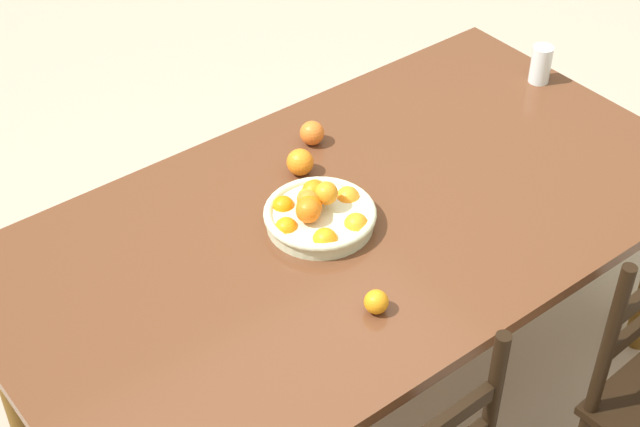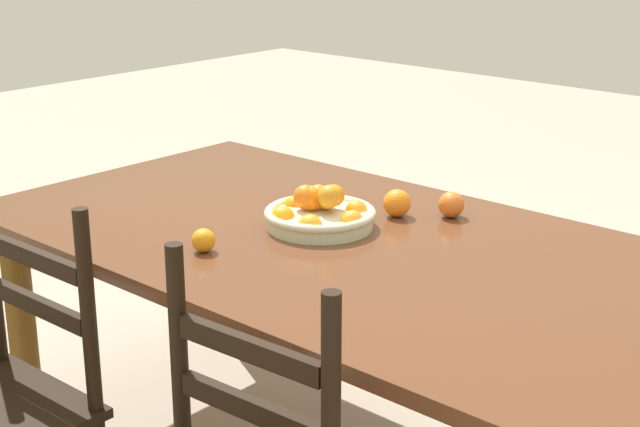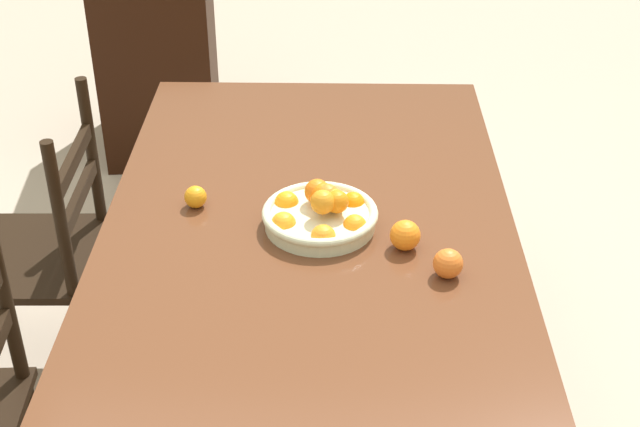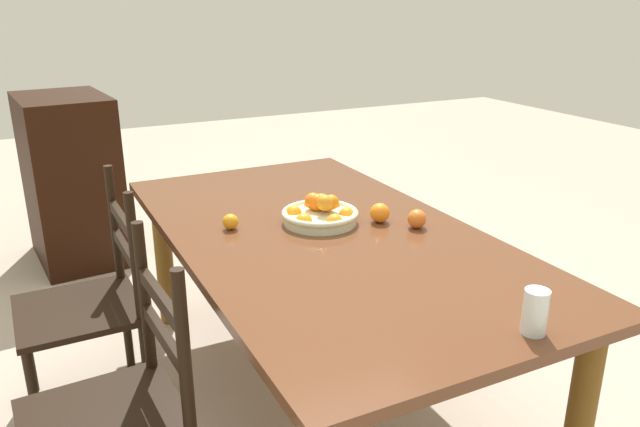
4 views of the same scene
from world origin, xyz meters
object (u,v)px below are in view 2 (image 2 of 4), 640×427
Objects in this scene: orange_loose_0 at (451,205)px; orange_loose_1 at (203,240)px; dining_table at (340,270)px; fruit_bowl at (320,213)px; orange_loose_2 at (398,203)px.

orange_loose_1 is (0.31, 0.65, -0.01)m from orange_loose_0.
fruit_bowl is (0.10, -0.03, 0.13)m from dining_table.
orange_loose_1 is 0.78× the size of orange_loose_2.
orange_loose_0 is at bearing -115.20° from orange_loose_1.
fruit_bowl is at bearing 64.20° from orange_loose_2.
dining_table is at bearing 162.22° from fruit_bowl.
dining_table is 25.79× the size of orange_loose_2.
orange_loose_2 is at bearing -115.80° from fruit_bowl.
orange_loose_1 reaches higher than dining_table.
orange_loose_0 is 0.15m from orange_loose_2.
orange_loose_0 is 0.72m from orange_loose_1.
orange_loose_0 reaches higher than orange_loose_1.
orange_loose_0 is at bearing -139.74° from orange_loose_2.
dining_table is at bearing 89.09° from orange_loose_2.
orange_loose_1 is (0.09, 0.34, -0.01)m from fruit_bowl.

